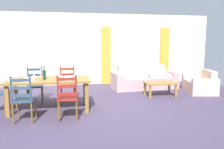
{
  "coord_description": "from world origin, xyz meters",
  "views": [
    {
      "loc": [
        -0.76,
        -5.28,
        1.59
      ],
      "look_at": [
        0.31,
        0.51,
        0.75
      ],
      "focal_mm": 35.41,
      "sensor_mm": 36.0,
      "label": 1
    }
  ],
  "objects": [
    {
      "name": "dining_chair_near_left",
      "position": [
        -1.73,
        -0.71,
        0.48
      ],
      "size": [
        0.45,
        0.43,
        0.96
      ],
      "color": "#304758",
      "rests_on": "ground_plane"
    },
    {
      "name": "dinner_plate_head_west",
      "position": [
        -2.07,
        0.04,
        0.76
      ],
      "size": [
        0.24,
        0.24,
        0.02
      ],
      "primitive_type": "cylinder",
      "color": "white",
      "rests_on": "dining_table"
    },
    {
      "name": "candle_short",
      "position": [
        -1.09,
        -0.0,
        0.79
      ],
      "size": [
        0.05,
        0.05,
        0.15
      ],
      "color": "#998C66",
      "rests_on": "dining_table"
    },
    {
      "name": "curtain_panel_right",
      "position": [
        2.96,
        3.16,
        1.1
      ],
      "size": [
        0.35,
        0.08,
        2.2
      ],
      "primitive_type": "cube",
      "color": "gold",
      "rests_on": "ground_plane"
    },
    {
      "name": "curtain_panel_left",
      "position": [
        0.56,
        3.16,
        1.1
      ],
      "size": [
        0.35,
        0.08,
        2.2
      ],
      "primitive_type": "cube",
      "color": "gold",
      "rests_on": "ground_plane"
    },
    {
      "name": "candle_tall",
      "position": [
        -1.47,
        0.06,
        0.82
      ],
      "size": [
        0.05,
        0.05,
        0.25
      ],
      "color": "#998C66",
      "rests_on": "dining_table"
    },
    {
      "name": "fork_head_west",
      "position": [
        -2.22,
        0.04,
        0.75
      ],
      "size": [
        0.02,
        0.17,
        0.01
      ],
      "primitive_type": "cube",
      "rotation": [
        0.0,
        0.0,
        0.05
      ],
      "color": "silver",
      "rests_on": "dining_table"
    },
    {
      "name": "dinner_plate_near_left",
      "position": [
        -1.74,
        -0.21,
        0.76
      ],
      "size": [
        0.24,
        0.24,
        0.02
      ],
      "primitive_type": "cylinder",
      "color": "white",
      "rests_on": "dining_table"
    },
    {
      "name": "coffee_table",
      "position": [
        1.86,
        0.89,
        0.36
      ],
      "size": [
        0.9,
        0.56,
        0.42
      ],
      "color": "olive",
      "rests_on": "ground_plane"
    },
    {
      "name": "wine_glass_near_left",
      "position": [
        -1.61,
        -0.08,
        0.86
      ],
      "size": [
        0.06,
        0.06,
        0.16
      ],
      "color": "white",
      "rests_on": "dining_table"
    },
    {
      "name": "fork_near_right",
      "position": [
        -0.99,
        -0.21,
        0.75
      ],
      "size": [
        0.03,
        0.17,
        0.01
      ],
      "primitive_type": "cube",
      "rotation": [
        0.0,
        0.0,
        0.05
      ],
      "color": "silver",
      "rests_on": "dining_table"
    },
    {
      "name": "wine_bottle",
      "position": [
        -1.39,
        -0.01,
        0.87
      ],
      "size": [
        0.07,
        0.07,
        0.32
      ],
      "color": "#143819",
      "rests_on": "dining_table"
    },
    {
      "name": "armchair_upholstered",
      "position": [
        3.38,
        1.12,
        0.25
      ],
      "size": [
        1.02,
        1.3,
        0.72
      ],
      "color": "beige",
      "rests_on": "ground_plane"
    },
    {
      "name": "wine_glass_near_right",
      "position": [
        -0.69,
        -0.08,
        0.86
      ],
      "size": [
        0.06,
        0.06,
        0.16
      ],
      "color": "white",
      "rests_on": "dining_table"
    },
    {
      "name": "ground_plane",
      "position": [
        0.0,
        0.0,
        -0.01
      ],
      "size": [
        9.6,
        9.6,
        0.02
      ],
      "primitive_type": "cube",
      "color": "#453B54"
    },
    {
      "name": "dining_chair_near_right",
      "position": [
        -0.86,
        -0.74,
        0.48
      ],
      "size": [
        0.43,
        0.41,
        0.96
      ],
      "color": "maroon",
      "rests_on": "ground_plane"
    },
    {
      "name": "couch",
      "position": [
        1.75,
        2.1,
        0.29
      ],
      "size": [
        2.34,
        1.01,
        0.8
      ],
      "color": "#BF9798",
      "rests_on": "ground_plane"
    },
    {
      "name": "dinner_plate_near_right",
      "position": [
        -0.84,
        -0.21,
        0.76
      ],
      "size": [
        0.24,
        0.24,
        0.02
      ],
      "primitive_type": "cylinder",
      "color": "white",
      "rests_on": "dining_table"
    },
    {
      "name": "fork_near_left",
      "position": [
        -1.89,
        -0.21,
        0.75
      ],
      "size": [
        0.03,
        0.17,
        0.01
      ],
      "primitive_type": "cube",
      "rotation": [
        0.0,
        0.0,
        -0.08
      ],
      "color": "silver",
      "rests_on": "dining_table"
    },
    {
      "name": "dining_table",
      "position": [
        -1.29,
        0.04,
        0.66
      ],
      "size": [
        1.9,
        0.96,
        0.75
      ],
      "color": "olive",
      "rests_on": "ground_plane"
    },
    {
      "name": "dining_chair_far_left",
      "position": [
        -1.74,
        0.82,
        0.48
      ],
      "size": [
        0.45,
        0.43,
        0.96
      ],
      "color": "navy",
      "rests_on": "ground_plane"
    },
    {
      "name": "dinner_plate_far_left",
      "position": [
        -1.74,
        0.29,
        0.76
      ],
      "size": [
        0.24,
        0.24,
        0.02
      ],
      "primitive_type": "cylinder",
      "color": "white",
      "rests_on": "dining_table"
    },
    {
      "name": "fork_far_left",
      "position": [
        -1.89,
        0.29,
        0.75
      ],
      "size": [
        0.03,
        0.17,
        0.01
      ],
      "primitive_type": "cube",
      "rotation": [
        0.0,
        0.0,
        0.07
      ],
      "color": "silver",
      "rests_on": "dining_table"
    },
    {
      "name": "dining_chair_far_right",
      "position": [
        -0.88,
        0.78,
        0.48
      ],
      "size": [
        0.44,
        0.42,
        0.96
      ],
      "color": "maroon",
      "rests_on": "ground_plane"
    },
    {
      "name": "coffee_cup_primary",
      "position": [
        -1.02,
        0.04,
        0.8
      ],
      "size": [
        0.07,
        0.07,
        0.09
      ],
      "primitive_type": "cylinder",
      "color": "beige",
      "rests_on": "dining_table"
    },
    {
      "name": "wall_far",
      "position": [
        0.0,
        3.3,
        1.35
      ],
      "size": [
        9.6,
        0.16,
        2.7
      ],
      "primitive_type": "cube",
      "color": "beige",
      "rests_on": "ground_plane"
    },
    {
      "name": "dinner_plate_far_right",
      "position": [
        -0.84,
        0.29,
        0.76
      ],
      "size": [
        0.24,
        0.24,
        0.02
      ],
      "primitive_type": "cylinder",
      "color": "white",
      "rests_on": "dining_table"
    },
    {
      "name": "fork_far_right",
      "position": [
        -0.99,
        0.29,
        0.75
      ],
      "size": [
        0.03,
        0.17,
        0.01
      ],
      "primitive_type": "cube",
      "rotation": [
        0.0,
        0.0,
        -0.08
      ],
      "color": "silver",
      "rests_on": "dining_table"
    }
  ]
}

